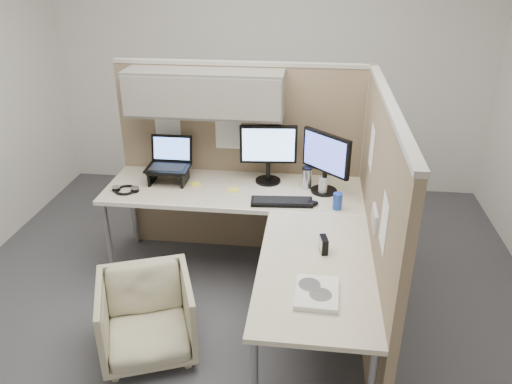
# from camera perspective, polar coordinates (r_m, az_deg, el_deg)

# --- Properties ---
(ground) EXTENTS (4.50, 4.50, 0.00)m
(ground) POSITION_cam_1_polar(r_m,az_deg,el_deg) (3.78, -2.01, -13.27)
(ground) COLOR #3D3D42
(ground) RESTS_ON ground
(partition_back) EXTENTS (2.00, 0.36, 1.63)m
(partition_back) POSITION_cam_1_polar(r_m,az_deg,el_deg) (4.00, -3.53, 7.03)
(partition_back) COLOR #887359
(partition_back) RESTS_ON ground
(partition_right) EXTENTS (0.07, 2.03, 1.63)m
(partition_right) POSITION_cam_1_polar(r_m,az_deg,el_deg) (3.26, 13.43, -3.65)
(partition_right) COLOR #887359
(partition_right) RESTS_ON ground
(desk) EXTENTS (2.00, 1.98, 0.73)m
(desk) POSITION_cam_1_polar(r_m,az_deg,el_deg) (3.48, 0.16, -3.32)
(desk) COLOR beige
(desk) RESTS_ON ground
(office_chair) EXTENTS (0.73, 0.71, 0.60)m
(office_chair) POSITION_cam_1_polar(r_m,az_deg,el_deg) (3.35, -12.40, -13.42)
(office_chair) COLOR #C2B99A
(office_chair) RESTS_ON ground
(monitor_left) EXTENTS (0.44, 0.20, 0.47)m
(monitor_left) POSITION_cam_1_polar(r_m,az_deg,el_deg) (3.86, 1.42, 4.90)
(monitor_left) COLOR black
(monitor_left) RESTS_ON desk
(monitor_right) EXTENTS (0.34, 0.33, 0.47)m
(monitor_right) POSITION_cam_1_polar(r_m,az_deg,el_deg) (3.73, 7.98, 3.85)
(monitor_right) COLOR black
(monitor_right) RESTS_ON desk
(laptop_station) EXTENTS (0.33, 0.28, 0.34)m
(laptop_station) POSITION_cam_1_polar(r_m,az_deg,el_deg) (3.99, -9.90, 3.00)
(laptop_station) COLOR black
(laptop_station) RESTS_ON desk
(keyboard) EXTENTS (0.46, 0.18, 0.02)m
(keyboard) POSITION_cam_1_polar(r_m,az_deg,el_deg) (3.63, 2.95, -1.13)
(keyboard) COLOR black
(keyboard) RESTS_ON desk
(mouse) EXTENTS (0.11, 0.09, 0.03)m
(mouse) POSITION_cam_1_polar(r_m,az_deg,el_deg) (3.61, 6.42, -1.29)
(mouse) COLOR black
(mouse) RESTS_ON desk
(travel_mug) EXTENTS (0.08, 0.08, 0.17)m
(travel_mug) POSITION_cam_1_polar(r_m,az_deg,el_deg) (3.85, 5.84, 1.64)
(travel_mug) COLOR silver
(travel_mug) RESTS_ON desk
(soda_can_green) EXTENTS (0.07, 0.07, 0.12)m
(soda_can_green) POSITION_cam_1_polar(r_m,az_deg,el_deg) (3.57, 9.30, -1.05)
(soda_can_green) COLOR #1E3FA5
(soda_can_green) RESTS_ON desk
(soda_can_silver) EXTENTS (0.07, 0.07, 0.12)m
(soda_can_silver) POSITION_cam_1_polar(r_m,az_deg,el_deg) (3.78, 7.65, 0.66)
(soda_can_silver) COLOR silver
(soda_can_silver) RESTS_ON desk
(sticky_note_c) EXTENTS (0.11, 0.11, 0.01)m
(sticky_note_c) POSITION_cam_1_polar(r_m,az_deg,el_deg) (3.95, -6.95, 0.92)
(sticky_note_c) COLOR #F4EE40
(sticky_note_c) RESTS_ON desk
(sticky_note_d) EXTENTS (0.08, 0.08, 0.01)m
(sticky_note_d) POSITION_cam_1_polar(r_m,az_deg,el_deg) (3.83, -2.59, 0.25)
(sticky_note_d) COLOR #F4EE40
(sticky_note_d) RESTS_ON desk
(headphones) EXTENTS (0.21, 0.17, 0.03)m
(headphones) POSITION_cam_1_polar(r_m,az_deg,el_deg) (3.93, -14.68, 0.26)
(headphones) COLOR black
(headphones) RESTS_ON desk
(paper_stack) EXTENTS (0.24, 0.30, 0.03)m
(paper_stack) POSITION_cam_1_polar(r_m,az_deg,el_deg) (2.72, 6.94, -11.39)
(paper_stack) COLOR white
(paper_stack) RESTS_ON desk
(desk_clock) EXTENTS (0.06, 0.10, 0.10)m
(desk_clock) POSITION_cam_1_polar(r_m,az_deg,el_deg) (3.07, 7.73, -5.98)
(desk_clock) COLOR black
(desk_clock) RESTS_ON desk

